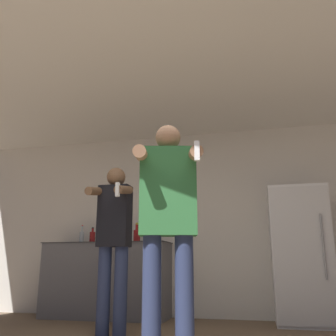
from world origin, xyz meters
TOP-DOWN VIEW (x-y plane):
  - wall_back at (0.00, 3.19)m, footprint 7.00×0.06m
  - ceiling_slab at (0.00, 1.58)m, footprint 7.00×3.68m
  - refrigerator at (1.26, 2.84)m, footprint 0.68×0.66m
  - counter at (-1.24, 2.88)m, footprint 1.71×0.59m
  - bottle_red_label at (-0.81, 2.83)m, footprint 0.09×0.09m
  - bottle_dark_rum at (-1.46, 2.83)m, footprint 0.08×0.08m
  - bottle_short_whiskey at (-1.62, 2.83)m, footprint 0.06×0.06m
  - person_woman_foreground at (0.14, 0.68)m, footprint 0.56×0.50m
  - person_man_side at (-0.69, 1.70)m, footprint 0.40×0.46m

SIDE VIEW (x-z plane):
  - counter at x=-1.24m, z-range 0.00..0.98m
  - refrigerator at x=1.26m, z-range 0.00..1.61m
  - person_man_side at x=-0.69m, z-range 0.11..1.83m
  - person_woman_foreground at x=0.14m, z-range 0.15..1.90m
  - bottle_dark_rum at x=-1.46m, z-range 0.95..1.17m
  - bottle_short_whiskey at x=-1.62m, z-range 0.94..1.19m
  - bottle_red_label at x=-0.81m, z-range 0.95..1.21m
  - wall_back at x=0.00m, z-range 0.00..2.55m
  - ceiling_slab at x=0.00m, z-range 2.55..2.60m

